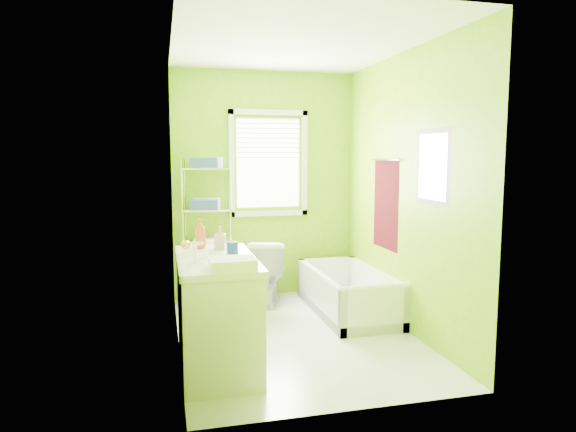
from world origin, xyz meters
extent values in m
plane|color=silver|center=(0.00, 0.00, 0.00)|extent=(2.90, 2.90, 0.00)
cube|color=#73A207|center=(0.00, 1.45, 1.30)|extent=(2.10, 0.04, 2.60)
cube|color=#73A207|center=(0.00, -1.45, 1.30)|extent=(2.10, 0.04, 2.60)
cube|color=#73A207|center=(-1.05, 0.00, 1.30)|extent=(0.04, 2.90, 2.60)
cube|color=#73A207|center=(1.05, 0.00, 1.30)|extent=(0.04, 2.90, 2.60)
cube|color=white|center=(0.00, 0.00, 2.60)|extent=(2.10, 2.90, 0.04)
cube|color=white|center=(0.05, 1.44, 1.55)|extent=(0.74, 0.01, 1.01)
cube|color=white|center=(0.05, 1.42, 0.97)|extent=(0.92, 0.05, 0.06)
cube|color=white|center=(0.05, 1.42, 2.13)|extent=(0.92, 0.05, 0.06)
cube|color=white|center=(-0.38, 1.42, 1.55)|extent=(0.06, 0.05, 1.22)
cube|color=white|center=(0.48, 1.42, 1.55)|extent=(0.06, 0.05, 1.22)
cube|color=white|center=(0.05, 1.42, 1.84)|extent=(0.72, 0.02, 0.50)
cube|color=white|center=(-1.04, -1.00, 1.00)|extent=(0.02, 0.80, 2.00)
sphere|color=gold|center=(-1.00, -0.67, 1.00)|extent=(0.07, 0.07, 0.07)
cube|color=#43070D|center=(1.04, 0.35, 1.15)|extent=(0.02, 0.58, 0.90)
cylinder|color=silver|center=(1.02, 0.35, 1.60)|extent=(0.02, 0.62, 0.02)
cube|color=#CC5972|center=(1.04, -0.55, 1.55)|extent=(0.02, 0.54, 0.64)
cube|color=white|center=(1.03, -0.55, 1.55)|extent=(0.01, 0.44, 0.54)
cube|color=white|center=(0.71, 0.53, 0.05)|extent=(0.69, 1.47, 0.10)
cube|color=white|center=(0.40, 0.53, 0.22)|extent=(0.07, 1.47, 0.44)
cube|color=white|center=(1.02, 0.53, 0.22)|extent=(0.07, 1.47, 0.44)
cube|color=white|center=(0.71, -0.17, 0.22)|extent=(0.69, 0.07, 0.44)
cube|color=white|center=(0.71, 1.23, 0.22)|extent=(0.69, 0.07, 0.44)
cylinder|color=white|center=(0.71, -0.17, 0.44)|extent=(0.69, 0.07, 0.07)
cylinder|color=blue|center=(0.71, 0.05, 0.13)|extent=(0.31, 0.31, 0.06)
cylinder|color=orange|center=(0.71, 0.05, 0.18)|extent=(0.29, 0.29, 0.05)
cube|color=blue|center=(0.69, 0.17, 0.23)|extent=(0.22, 0.06, 0.20)
imported|color=white|center=(-0.04, 1.08, 0.36)|extent=(0.59, 0.80, 0.72)
cube|color=silver|center=(-0.77, -0.52, 0.41)|extent=(0.56, 1.13, 0.82)
cube|color=white|center=(-0.77, -0.52, 0.84)|extent=(0.59, 1.16, 0.05)
ellipsoid|color=white|center=(-0.75, -0.67, 0.84)|extent=(0.39, 0.51, 0.14)
cylinder|color=silver|center=(-0.93, -0.67, 0.94)|extent=(0.03, 0.03, 0.16)
cylinder|color=silver|center=(-0.93, -0.67, 1.01)|extent=(0.12, 0.02, 0.02)
imported|color=#DE5341|center=(-0.85, -0.11, 0.99)|extent=(0.13, 0.13, 0.25)
imported|color=pink|center=(-0.70, -0.19, 0.96)|extent=(0.11, 0.11, 0.19)
cylinder|color=#18319C|center=(-0.63, -0.43, 0.92)|extent=(0.09, 0.09, 0.10)
cube|color=white|center=(-0.70, -0.98, 0.91)|extent=(0.31, 0.25, 0.08)
cylinder|color=silver|center=(-0.95, 1.14, 0.80)|extent=(0.02, 0.02, 1.60)
cylinder|color=silver|center=(-0.91, 1.45, 0.80)|extent=(0.02, 0.02, 1.60)
cylinder|color=silver|center=(-0.44, 1.08, 0.80)|extent=(0.02, 0.02, 1.60)
cylinder|color=silver|center=(-0.40, 1.39, 0.80)|extent=(0.02, 0.02, 1.60)
cube|color=silver|center=(-0.68, 1.26, 0.15)|extent=(0.57, 0.40, 0.02)
cube|color=silver|center=(-0.68, 1.26, 0.60)|extent=(0.57, 0.40, 0.02)
cube|color=silver|center=(-0.68, 1.26, 1.05)|extent=(0.57, 0.40, 0.02)
cube|color=silver|center=(-0.68, 1.26, 1.50)|extent=(0.57, 0.40, 0.02)
cube|color=#2F45AB|center=(-0.71, 1.17, 1.56)|extent=(0.32, 0.24, 0.11)
cube|color=white|center=(-0.64, 1.38, 1.56)|extent=(0.32, 0.24, 0.11)
cube|color=#2F45AB|center=(-0.72, 1.17, 1.11)|extent=(0.32, 0.24, 0.11)
cube|color=#E1D089|center=(-0.67, 1.39, 1.11)|extent=(0.32, 0.24, 0.11)
cube|color=white|center=(-0.69, 1.19, 0.66)|extent=(0.32, 0.24, 0.11)
cube|color=#F1A4C1|center=(-0.64, 1.39, 0.66)|extent=(0.32, 0.24, 0.11)
cube|color=#F1A4C1|center=(-0.41, 1.23, 0.34)|extent=(0.06, 0.28, 0.50)
camera|label=1|loc=(-1.16, -4.41, 1.65)|focal=32.00mm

